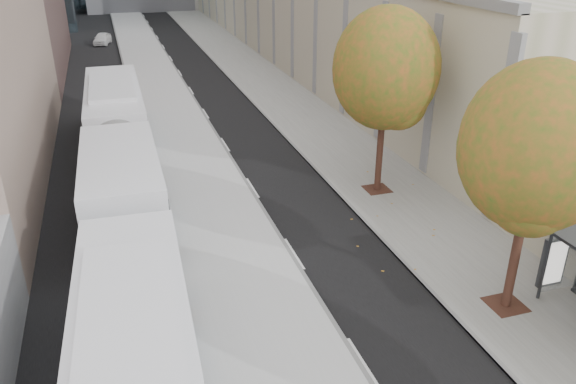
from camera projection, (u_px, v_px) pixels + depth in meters
name	position (u px, v px, depth m)	size (l,w,h in m)	color
bus_platform	(172.00, 120.00, 34.28)	(4.25, 150.00, 0.15)	#BBBBBB
sidewalk	(296.00, 109.00, 36.50)	(4.75, 150.00, 0.08)	gray
tree_c	(537.00, 148.00, 15.16)	(4.20, 4.20, 7.28)	black
tree_d	(386.00, 69.00, 22.84)	(4.40, 4.40, 7.60)	black
bus_far	(118.00, 140.00, 26.12)	(3.04, 19.20, 3.19)	silver
distant_car	(102.00, 39.00, 57.50)	(1.38, 3.42, 1.17)	silver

